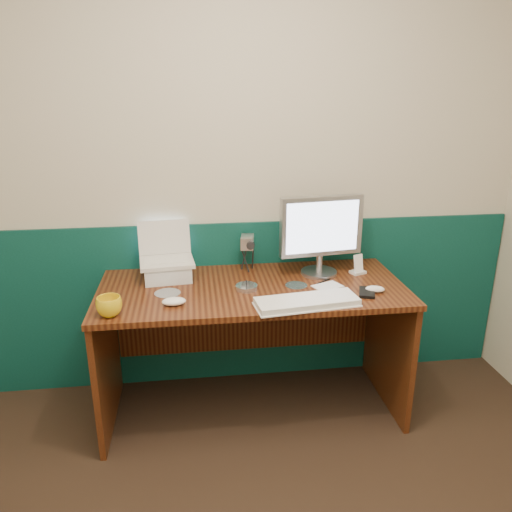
{
  "coord_description": "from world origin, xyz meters",
  "views": [
    {
      "loc": [
        -0.16,
        -1.02,
        1.75
      ],
      "look_at": [
        0.14,
        1.23,
        0.97
      ],
      "focal_mm": 35.0,
      "sensor_mm": 36.0,
      "label": 1
    }
  ],
  "objects": [
    {
      "name": "pen",
      "position": [
        0.53,
        1.4,
        0.75
      ],
      "size": [
        0.1,
        0.08,
        0.01
      ],
      "primitive_type": "cylinder",
      "rotation": [
        0.0,
        1.57,
        0.64
      ],
      "color": "black",
      "rests_on": "desk"
    },
    {
      "name": "laptop_riser",
      "position": [
        -0.31,
        1.55,
        0.79
      ],
      "size": [
        0.27,
        0.23,
        0.08
      ],
      "primitive_type": "cube",
      "rotation": [
        0.0,
        0.0,
        0.11
      ],
      "color": "silver",
      "rests_on": "desk"
    },
    {
      "name": "monitor",
      "position": [
        0.53,
        1.51,
        0.98
      ],
      "size": [
        0.47,
        0.19,
        0.46
      ],
      "primitive_type": null,
      "rotation": [
        0.0,
        0.0,
        0.12
      ],
      "color": "#A3A2A7",
      "rests_on": "desk"
    },
    {
      "name": "keyboard",
      "position": [
        0.37,
        1.11,
        0.76
      ],
      "size": [
        0.51,
        0.22,
        0.03
      ],
      "primitive_type": "cube",
      "rotation": [
        0.0,
        0.0,
        0.12
      ],
      "color": "white",
      "rests_on": "desk"
    },
    {
      "name": "mug",
      "position": [
        -0.55,
        1.12,
        0.8
      ],
      "size": [
        0.14,
        0.14,
        0.09
      ],
      "primitive_type": "imported",
      "rotation": [
        0.0,
        0.0,
        -0.27
      ],
      "color": "yellow",
      "rests_on": "desk"
    },
    {
      "name": "dock",
      "position": [
        0.75,
        1.5,
        0.76
      ],
      "size": [
        0.1,
        0.09,
        0.02
      ],
      "primitive_type": "cube",
      "rotation": [
        0.0,
        0.0,
        0.4
      ],
      "color": "silver",
      "rests_on": "desk"
    },
    {
      "name": "camcorder",
      "position": [
        0.14,
        1.63,
        0.86
      ],
      "size": [
        0.12,
        0.16,
        0.22
      ],
      "primitive_type": null,
      "rotation": [
        0.0,
        0.0,
        -0.16
      ],
      "color": "silver",
      "rests_on": "desk"
    },
    {
      "name": "pda",
      "position": [
        0.7,
        1.21,
        0.76
      ],
      "size": [
        0.11,
        0.15,
        0.02
      ],
      "primitive_type": "cube",
      "rotation": [
        0.0,
        0.0,
        -0.33
      ],
      "color": "black",
      "rests_on": "desk"
    },
    {
      "name": "laptop",
      "position": [
        -0.31,
        1.55,
        0.95
      ],
      "size": [
        0.3,
        0.25,
        0.24
      ],
      "primitive_type": null,
      "rotation": [
        0.0,
        0.0,
        0.11
      ],
      "color": "silver",
      "rests_on": "laptop_riser"
    },
    {
      "name": "papers",
      "position": [
        0.53,
        1.33,
        0.75
      ],
      "size": [
        0.18,
        0.15,
        0.0
      ],
      "primitive_type": "cube",
      "rotation": [
        0.0,
        0.0,
        0.4
      ],
      "color": "white",
      "rests_on": "desk"
    },
    {
      "name": "cd_loose_b",
      "position": [
        0.37,
        1.37,
        0.75
      ],
      "size": [
        0.12,
        0.12,
        0.0
      ],
      "primitive_type": "cylinder",
      "color": "silver",
      "rests_on": "desk"
    },
    {
      "name": "back_wall",
      "position": [
        0.0,
        1.75,
        1.25
      ],
      "size": [
        3.5,
        0.04,
        2.5
      ],
      "primitive_type": "cube",
      "color": "beige",
      "rests_on": "ground"
    },
    {
      "name": "mouse_right",
      "position": [
        0.75,
        1.23,
        0.77
      ],
      "size": [
        0.11,
        0.08,
        0.03
      ],
      "primitive_type": "ellipsoid",
      "rotation": [
        0.0,
        0.0,
        -0.26
      ],
      "color": "white",
      "rests_on": "desk"
    },
    {
      "name": "wainscot",
      "position": [
        0.0,
        1.74,
        0.5
      ],
      "size": [
        3.48,
        0.02,
        1.0
      ],
      "primitive_type": "cube",
      "color": "#083630",
      "rests_on": "ground"
    },
    {
      "name": "cd_loose_a",
      "position": [
        -0.3,
        1.35,
        0.75
      ],
      "size": [
        0.13,
        0.13,
        0.0
      ],
      "primitive_type": "cylinder",
      "color": "#AEB5BE",
      "rests_on": "desk"
    },
    {
      "name": "desk",
      "position": [
        0.14,
        1.38,
        0.38
      ],
      "size": [
        1.6,
        0.7,
        0.75
      ],
      "primitive_type": "cube",
      "color": "#341309",
      "rests_on": "ground"
    },
    {
      "name": "music_player",
      "position": [
        0.75,
        1.5,
        0.81
      ],
      "size": [
        0.06,
        0.05,
        0.1
      ],
      "primitive_type": "cube",
      "rotation": [
        -0.17,
        0.0,
        0.4
      ],
      "color": "white",
      "rests_on": "dock"
    },
    {
      "name": "cd_spindle",
      "position": [
        0.1,
        1.35,
        0.76
      ],
      "size": [
        0.11,
        0.11,
        0.02
      ],
      "primitive_type": "cylinder",
      "color": "#B2BBC3",
      "rests_on": "desk"
    },
    {
      "name": "mouse_left",
      "position": [
        -0.26,
        1.2,
        0.77
      ],
      "size": [
        0.12,
        0.07,
        0.04
      ],
      "primitive_type": "ellipsoid",
      "rotation": [
        0.0,
        0.0,
        0.04
      ],
      "color": "white",
      "rests_on": "desk"
    }
  ]
}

